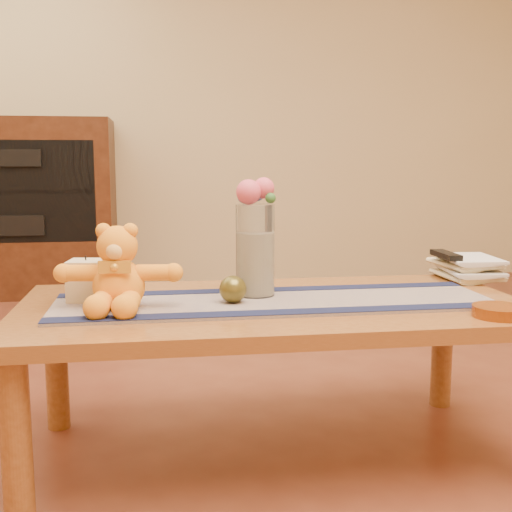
{
  "coord_description": "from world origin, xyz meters",
  "views": [
    {
      "loc": [
        -0.31,
        -1.72,
        0.84
      ],
      "look_at": [
        -0.05,
        0.0,
        0.58
      ],
      "focal_mm": 44.96,
      "sensor_mm": 36.0,
      "label": 1
    }
  ],
  "objects": [
    {
      "name": "cabinet_cavity",
      "position": [
        -1.2,
        2.25,
        0.66
      ],
      "size": [
        1.02,
        0.03,
        0.61
      ],
      "primitive_type": "cube",
      "color": "black",
      "rests_on": "media_cabinet"
    },
    {
      "name": "table_leg_bl",
      "position": [
        -0.64,
        0.29,
        0.21
      ],
      "size": [
        0.07,
        0.07,
        0.41
      ],
      "primitive_type": "cylinder",
      "color": "brown",
      "rests_on": "floor"
    },
    {
      "name": "amber_dish",
      "position": [
        0.53,
        -0.26,
        0.46
      ],
      "size": [
        0.15,
        0.15,
        0.03
      ],
      "primitive_type": "cylinder",
      "rotation": [
        0.0,
        0.0,
        -0.13
      ],
      "color": "#BF5914",
      "rests_on": "coffee_table_top"
    },
    {
      "name": "runner_border_far",
      "position": [
        0.0,
        0.13,
        0.46
      ],
      "size": [
        1.2,
        0.06,
        0.0
      ],
      "primitive_type": "cube",
      "rotation": [
        0.0,
        0.0,
        0.0
      ],
      "color": "#121736",
      "rests_on": "persian_runner"
    },
    {
      "name": "blue_flower_back",
      "position": [
        -0.03,
        0.1,
        0.75
      ],
      "size": [
        0.04,
        0.04,
        0.04
      ],
      "primitive_type": "sphere",
      "color": "#505CAE",
      "rests_on": "glass_vase"
    },
    {
      "name": "book_bottom",
      "position": [
        0.61,
        0.24,
        0.46
      ],
      "size": [
        0.17,
        0.23,
        0.02
      ],
      "primitive_type": "imported",
      "rotation": [
        0.0,
        0.0,
        0.02
      ],
      "color": "#F2E6BB",
      "rests_on": "coffee_table_top"
    },
    {
      "name": "glass_vase",
      "position": [
        -0.04,
        0.06,
        0.59
      ],
      "size": [
        0.11,
        0.11,
        0.26
      ],
      "primitive_type": "cylinder",
      "color": "silver",
      "rests_on": "persian_runner"
    },
    {
      "name": "bronze_ball",
      "position": [
        -0.12,
        -0.03,
        0.5
      ],
      "size": [
        0.08,
        0.08,
        0.07
      ],
      "primitive_type": "sphere",
      "rotation": [
        0.0,
        0.0,
        0.03
      ],
      "color": "#51491B",
      "rests_on": "persian_runner"
    },
    {
      "name": "book_top",
      "position": [
        0.62,
        0.24,
        0.52
      ],
      "size": [
        0.18,
        0.24,
        0.02
      ],
      "primitive_type": "imported",
      "rotation": [
        0.0,
        0.0,
        -0.08
      ],
      "color": "#F2E6BB",
      "rests_on": "book_upper"
    },
    {
      "name": "coffee_table_top",
      "position": [
        0.0,
        0.0,
        0.43
      ],
      "size": [
        1.4,
        0.7,
        0.04
      ],
      "primitive_type": "cube",
      "color": "brown",
      "rests_on": "floor"
    },
    {
      "name": "table_leg_fl",
      "position": [
        -0.64,
        -0.29,
        0.21
      ],
      "size": [
        0.07,
        0.07,
        0.41
      ],
      "primitive_type": "cylinder",
      "color": "brown",
      "rests_on": "floor"
    },
    {
      "name": "tv_remote",
      "position": [
        0.61,
        0.23,
        0.54
      ],
      "size": [
        0.05,
        0.16,
        0.02
      ],
      "primitive_type": "cube",
      "rotation": [
        0.0,
        0.0,
        -0.03
      ],
      "color": "black",
      "rests_on": "book_top"
    },
    {
      "name": "teddy_bear",
      "position": [
        -0.42,
        -0.04,
        0.56
      ],
      "size": [
        0.34,
        0.29,
        0.21
      ],
      "primitive_type": null,
      "rotation": [
        0.0,
        0.0,
        -0.12
      ],
      "color": "orange",
      "rests_on": "persian_runner"
    },
    {
      "name": "potpourri_fill",
      "position": [
        -0.04,
        0.06,
        0.55
      ],
      "size": [
        0.09,
        0.09,
        0.18
      ],
      "primitive_type": "cylinder",
      "color": "beige",
      "rests_on": "glass_vase"
    },
    {
      "name": "persian_runner",
      "position": [
        0.0,
        -0.02,
        0.45
      ],
      "size": [
        1.2,
        0.35,
        0.01
      ],
      "primitive_type": "cube",
      "rotation": [
        0.0,
        0.0,
        0.0
      ],
      "color": "#1C1B4D",
      "rests_on": "coffee_table_top"
    },
    {
      "name": "pillar_candle",
      "position": [
        -0.51,
        0.06,
        0.51
      ],
      "size": [
        0.1,
        0.1,
        0.11
      ],
      "primitive_type": "cube",
      "rotation": [
        0.0,
        0.0,
        -0.14
      ],
      "color": "beige",
      "rests_on": "persian_runner"
    },
    {
      "name": "runner_border_near",
      "position": [
        0.0,
        -0.16,
        0.46
      ],
      "size": [
        1.2,
        0.06,
        0.0
      ],
      "primitive_type": "cube",
      "rotation": [
        0.0,
        0.0,
        0.0
      ],
      "color": "#121736",
      "rests_on": "persian_runner"
    },
    {
      "name": "table_leg_br",
      "position": [
        0.64,
        0.29,
        0.21
      ],
      "size": [
        0.07,
        0.07,
        0.41
      ],
      "primitive_type": "cylinder",
      "color": "brown",
      "rests_on": "floor"
    },
    {
      "name": "blue_flower_side",
      "position": [
        -0.07,
        0.08,
        0.74
      ],
      "size": [
        0.04,
        0.04,
        0.04
      ],
      "primitive_type": "sphere",
      "color": "#505CAE",
      "rests_on": "glass_vase"
    },
    {
      "name": "book_upper",
      "position": [
        0.61,
        0.25,
        0.5
      ],
      "size": [
        0.18,
        0.24,
        0.02
      ],
      "primitive_type": "imported",
      "rotation": [
        0.0,
        0.0,
        0.08
      ],
      "color": "#F2E6BB",
      "rests_on": "book_lower"
    },
    {
      "name": "candle_wick",
      "position": [
        -0.51,
        0.06,
        0.58
      ],
      "size": [
        0.0,
        0.0,
        0.01
      ],
      "primitive_type": "cylinder",
      "rotation": [
        0.0,
        0.0,
        -0.14
      ],
      "color": "black",
      "rests_on": "pillar_candle"
    },
    {
      "name": "leaf_sprig",
      "position": [
        -0.0,
        0.04,
        0.74
      ],
      "size": [
        0.03,
        0.03,
        0.03
      ],
      "primitive_type": "sphere",
      "color": "#33662D",
      "rests_on": "glass_vase"
    },
    {
      "name": "floor",
      "position": [
        0.0,
        0.0,
        0.0
      ],
      "size": [
        5.5,
        5.5,
        0.0
      ],
      "primitive_type": "plane",
      "color": "maroon",
      "rests_on": "ground"
    },
    {
      "name": "book_lower",
      "position": [
        0.62,
        0.24,
        0.48
      ],
      "size": [
        0.19,
        0.24,
        0.02
      ],
      "primitive_type": "imported",
      "rotation": [
        0.0,
        0.0,
        -0.12
      ],
      "color": "#F2E6BB",
      "rests_on": "book_bottom"
    },
    {
      "name": "rose_left",
      "position": [
        -0.06,
        0.05,
        0.75
      ],
      "size": [
        0.07,
        0.07,
        0.07
      ],
      "primitive_type": "sphere",
      "color": "#DE4E67",
      "rests_on": "glass_vase"
    },
    {
      "name": "wall_back",
      "position": [
        0.0,
        2.75,
        1.35
      ],
      "size": [
        5.5,
        0.0,
        5.5
      ],
      "primitive_type": "plane",
      "rotation": [
        1.57,
        0.0,
        0.0
      ],
      "color": "#CAB681",
      "rests_on": "floor"
    },
    {
      "name": "stereo_upper",
      "position": [
        -1.2,
        2.35,
        0.86
      ],
      "size": [
        0.42,
        0.28,
        0.1
      ],
      "primitive_type": "cube",
      "color": "black",
      "rests_on": "media_cabinet"
    },
    {
      "name": "cabinet_shelf",
      "position": [
        -1.2,
        2.33,
        0.66
      ],
      "size": [
        1.02,
        0.2,
        0.02
      ],
      "primitive_type": "cube",
      "color": "black",
      "rests_on": "media_cabinet"
    },
    {
      "name": "media_cabinet",
      "position": [
        -1.2,
        2.48,
        0.55
      ],
      "size": [
        1.2,
        0.5,
        1.1
      ],
      "primitive_type": "cube",
      "color": "black",
      "rests_on": "floor"
    },
    {
      "name": "stereo_lower",
      "position": [
        -1.2,
        2.35,
        0.46
      ],
      "size": [
        0.42,
        0.28,
        0.12
      ],
      "primitive_type": "cube",
      "color": "black",
      "rests_on": "media_cabinet"
    },
    {
      "name": "rose_right",
      "position": [
        -0.02,
        0.07,
        0.76
      ],
      "size": [
        0.06,
        0.06,
        0.06
      ],
      "primitive_type": "sphere",
      "color": "#DE4E67",
      "rests_on": "glass_vase"
    }
  ]
}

